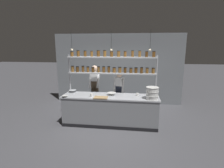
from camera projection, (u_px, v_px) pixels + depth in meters
ground_plane at (110, 124)px, 5.50m from camera, size 40.00×40.00×0.00m
back_wall at (118, 69)px, 7.34m from camera, size 5.32×0.12×2.90m
prep_counter at (110, 110)px, 5.40m from camera, size 2.92×0.76×0.92m
spice_shelf_unit at (111, 66)px, 5.44m from camera, size 2.81×0.28×2.28m
chef_left at (95, 86)px, 6.15m from camera, size 0.38×0.32×1.75m
chef_center at (119, 91)px, 5.89m from camera, size 0.39×0.31×1.58m
container_stack at (152, 93)px, 4.92m from camera, size 0.35×0.35×0.35m
cutting_board at (101, 97)px, 5.08m from camera, size 0.40×0.26×0.02m
prep_bowl_near_left at (65, 96)px, 5.16m from camera, size 0.17×0.17×0.05m
prep_bowl_center_front at (72, 91)px, 5.72m from camera, size 0.25×0.25×0.07m
prep_bowl_center_back at (111, 94)px, 5.39m from camera, size 0.27×0.27×0.07m
serving_cup_front at (91, 95)px, 5.20m from camera, size 0.08×0.08×0.10m
serving_cup_by_board at (137, 95)px, 5.28m from camera, size 0.08×0.08×0.09m
pendant_light_row at (110, 49)px, 5.01m from camera, size 2.34×0.07×0.60m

